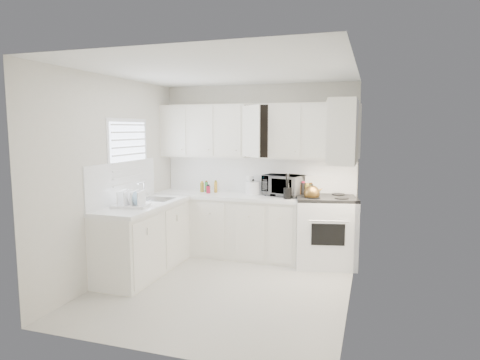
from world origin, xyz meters
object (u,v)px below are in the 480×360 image
at_px(stove, 326,221).
at_px(microwave, 283,183).
at_px(utensil_crock, 288,186).
at_px(dish_rack, 131,198).
at_px(rice_cooker, 253,187).
at_px(tea_kettle, 312,192).

bearing_deg(stove, microwave, 155.35).
distance_m(utensil_crock, dish_rack, 2.15).
relative_size(rice_cooker, utensil_crock, 0.61).
xyz_separation_m(utensil_crock, dish_rack, (-1.78, -1.21, -0.07)).
relative_size(microwave, utensil_crock, 1.49).
height_order(rice_cooker, utensil_crock, utensil_crock).
relative_size(tea_kettle, dish_rack, 0.63).
bearing_deg(microwave, rice_cooker, -162.96).
relative_size(stove, dish_rack, 2.93).
height_order(microwave, utensil_crock, microwave).
distance_m(tea_kettle, microwave, 0.56).
bearing_deg(tea_kettle, stove, 20.43).
xyz_separation_m(rice_cooker, utensil_crock, (0.58, -0.25, 0.07)).
bearing_deg(stove, tea_kettle, -150.63).
height_order(tea_kettle, microwave, microwave).
distance_m(rice_cooker, utensil_crock, 0.64).
height_order(stove, microwave, microwave).
relative_size(utensil_crock, dish_rack, 0.87).
distance_m(rice_cooker, dish_rack, 1.89).
xyz_separation_m(stove, tea_kettle, (-0.18, -0.16, 0.43)).
bearing_deg(rice_cooker, microwave, -1.21).
height_order(rice_cooker, dish_rack, dish_rack).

